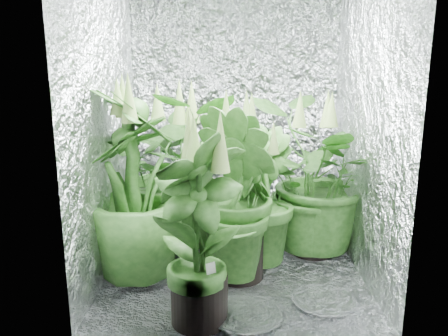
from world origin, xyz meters
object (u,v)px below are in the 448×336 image
Objects in this scene: plant_f at (198,231)px; plant_b at (226,182)px; plant_a at (177,170)px; plant_c at (260,198)px; plant_g at (239,195)px; plant_d at (135,186)px; plant_e at (315,178)px; circulation_fan at (317,225)px.

plant_b is at bearing 84.53° from plant_f.
plant_c is (0.58, -0.26, -0.12)m from plant_a.
plant_c is 0.84× the size of plant_g.
plant_d reaches higher than plant_c.
plant_g is at bearing -0.61° from plant_d.
plant_e reaches higher than plant_b.
plant_a is 1.12× the size of plant_f.
plant_e is 0.65m from plant_g.
circulation_fan is (1.03, 0.09, -0.44)m from plant_a.
plant_a is 3.91× the size of circulation_fan.
plant_c is at bearing -156.99° from plant_e.
plant_g is at bearing -123.24° from plant_c.
circulation_fan is (1.23, 0.57, -0.46)m from plant_d.
plant_g is (0.44, -0.48, -0.04)m from plant_a.
plant_b is 0.73m from plant_e.
plant_a is at bearing 102.93° from plant_f.
plant_a is 1.05× the size of plant_e.
plant_d reaches higher than plant_a.
plant_a is at bearing 67.00° from plant_d.
plant_b is 0.80× the size of plant_g.
plant_c is at bearing 56.76° from plant_g.
plant_b is 0.73× the size of plant_d.
plant_e is at bearing 17.71° from plant_d.
plant_d is at bearing -126.45° from plant_b.
plant_b is at bearing 172.98° from circulation_fan.
plant_g is 0.92m from circulation_fan.
plant_e is (0.62, -0.36, 0.13)m from plant_b.
circulation_fan is (0.69, -0.17, -0.29)m from plant_b.
plant_c reaches higher than circulation_fan.
plant_d reaches higher than circulation_fan.
plant_g is (-0.53, -0.38, -0.02)m from plant_e.
plant_f is 0.54m from plant_g.
plant_e is 3.74× the size of circulation_fan.
plant_g is at bearing -144.43° from plant_e.
plant_d reaches higher than plant_b.
plant_f is (-0.74, -0.88, -0.05)m from plant_e.
plant_e is at bearing -102.69° from circulation_fan.
plant_a is at bearing 174.23° from plant_e.
plant_b is 0.85× the size of plant_f.
plant_c is 0.66m from circulation_fan.
plant_c is at bearing 63.74° from plant_f.
plant_g reaches higher than plant_b.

